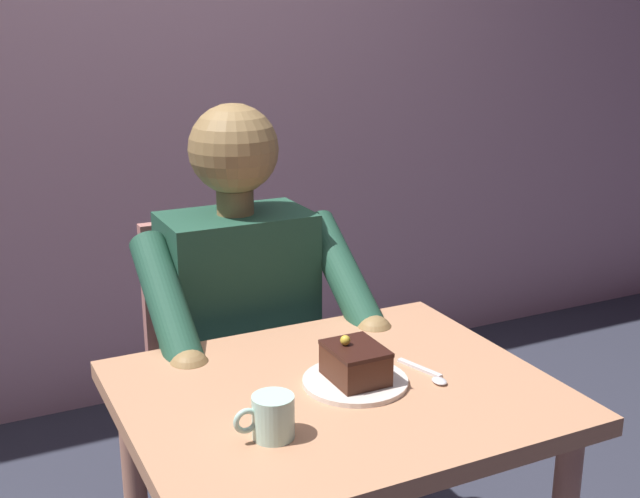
{
  "coord_description": "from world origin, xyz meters",
  "views": [
    {
      "loc": [
        0.65,
        1.25,
        1.44
      ],
      "look_at": [
        -0.01,
        -0.1,
        0.99
      ],
      "focal_mm": 45.19,
      "sensor_mm": 36.0,
      "label": 1
    }
  ],
  "objects_px": {
    "cake_slice": "(356,363)",
    "chair": "(228,372)",
    "dessert_spoon": "(430,375)",
    "dining_table": "(337,441)",
    "coffee_cup": "(272,416)",
    "seated_person": "(250,345)"
  },
  "relations": [
    {
      "from": "chair",
      "to": "seated_person",
      "type": "distance_m",
      "value": 0.23
    },
    {
      "from": "chair",
      "to": "cake_slice",
      "type": "relative_size",
      "value": 7.34
    },
    {
      "from": "cake_slice",
      "to": "coffee_cup",
      "type": "relative_size",
      "value": 1.14
    },
    {
      "from": "dining_table",
      "to": "cake_slice",
      "type": "height_order",
      "value": "cake_slice"
    },
    {
      "from": "seated_person",
      "to": "chair",
      "type": "bearing_deg",
      "value": -90.0
    },
    {
      "from": "cake_slice",
      "to": "dessert_spoon",
      "type": "relative_size",
      "value": 0.86
    },
    {
      "from": "chair",
      "to": "dessert_spoon",
      "type": "distance_m",
      "value": 0.74
    },
    {
      "from": "chair",
      "to": "coffee_cup",
      "type": "height_order",
      "value": "chair"
    },
    {
      "from": "seated_person",
      "to": "coffee_cup",
      "type": "height_order",
      "value": "seated_person"
    },
    {
      "from": "dining_table",
      "to": "chair",
      "type": "bearing_deg",
      "value": -90.0
    },
    {
      "from": "cake_slice",
      "to": "chair",
      "type": "bearing_deg",
      "value": -86.57
    },
    {
      "from": "dining_table",
      "to": "seated_person",
      "type": "xyz_separation_m",
      "value": [
        0.0,
        -0.46,
        0.02
      ]
    },
    {
      "from": "cake_slice",
      "to": "dessert_spoon",
      "type": "distance_m",
      "value": 0.16
    },
    {
      "from": "chair",
      "to": "dessert_spoon",
      "type": "relative_size",
      "value": 6.34
    },
    {
      "from": "cake_slice",
      "to": "coffee_cup",
      "type": "xyz_separation_m",
      "value": [
        0.22,
        0.11,
        -0.0
      ]
    },
    {
      "from": "chair",
      "to": "seated_person",
      "type": "height_order",
      "value": "seated_person"
    },
    {
      "from": "dessert_spoon",
      "to": "seated_person",
      "type": "bearing_deg",
      "value": -69.63
    },
    {
      "from": "seated_person",
      "to": "cake_slice",
      "type": "bearing_deg",
      "value": 94.7
    },
    {
      "from": "chair",
      "to": "cake_slice",
      "type": "height_order",
      "value": "chair"
    },
    {
      "from": "dining_table",
      "to": "coffee_cup",
      "type": "distance_m",
      "value": 0.27
    },
    {
      "from": "chair",
      "to": "seated_person",
      "type": "relative_size",
      "value": 0.74
    },
    {
      "from": "cake_slice",
      "to": "coffee_cup",
      "type": "height_order",
      "value": "cake_slice"
    }
  ]
}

